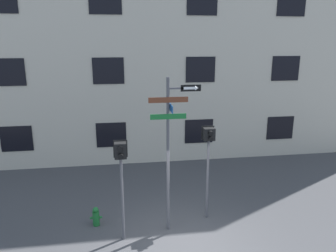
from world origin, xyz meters
TOP-DOWN VIEW (x-y plane):
  - ground_plane at (0.00, 0.00)m, footprint 60.00×60.00m
  - building_facade at (0.00, 6.74)m, footprint 24.00×0.63m
  - street_sign_pole at (-0.21, 0.88)m, footprint 1.45×0.85m
  - pedestrian_signal_left at (-1.60, 0.56)m, footprint 0.38×0.40m
  - pedestrian_signal_right at (1.05, 1.38)m, footprint 0.40×0.40m
  - fire_hydrant at (-2.42, 1.42)m, footprint 0.37×0.21m

SIDE VIEW (x-z plane):
  - ground_plane at x=0.00m, z-range 0.00..0.00m
  - fire_hydrant at x=-2.42m, z-range -0.01..0.60m
  - pedestrian_signal_left at x=-1.60m, z-range 0.84..3.76m
  - pedestrian_signal_right at x=1.05m, z-range 0.85..3.85m
  - street_sign_pole at x=-0.21m, z-range 0.48..5.05m
  - building_facade at x=0.00m, z-range 0.00..14.11m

